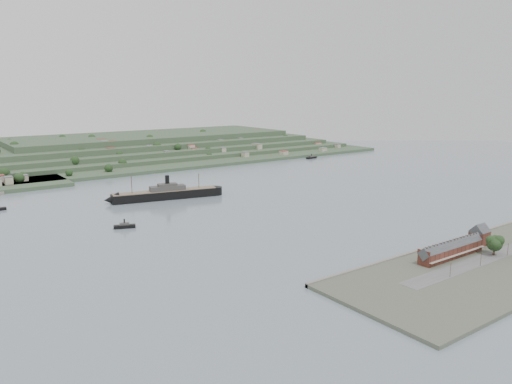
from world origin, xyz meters
TOP-DOWN VIEW (x-y plane):
  - ground at (0.00, 0.00)m, footprint 1400.00×1400.00m
  - near_shore at (0.00, -186.75)m, footprint 220.00×80.00m
  - terrace_row at (-10.00, -168.02)m, footprint 55.60×9.80m
  - gabled_building at (27.50, -164.00)m, footprint 10.40×10.18m
  - far_peninsula at (27.91, 393.10)m, footprint 760.00×309.00m
  - steamship at (-76.82, 91.13)m, footprint 111.72×34.94m
  - tugboat at (-143.64, 16.75)m, footprint 16.34×9.54m
  - ferry_east at (226.47, 217.87)m, footprint 19.35×7.51m
  - fig_tree at (15.04, -181.63)m, footprint 11.61×10.06m

SIDE VIEW (x-z plane):
  - ground at x=0.00m, z-range 0.00..0.00m
  - near_shore at x=0.00m, z-range -0.29..2.31m
  - ferry_east at x=226.47m, z-range -1.83..5.24m
  - tugboat at x=-143.64m, z-range -1.83..5.31m
  - steamship at x=-76.82m, z-range -8.53..18.52m
  - terrace_row at x=-10.00m, z-range 1.30..12.38m
  - gabled_building at x=27.50m, z-range 1.14..15.23m
  - fig_tree at x=15.04m, z-range 3.43..16.39m
  - far_peninsula at x=27.91m, z-range -3.12..26.88m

